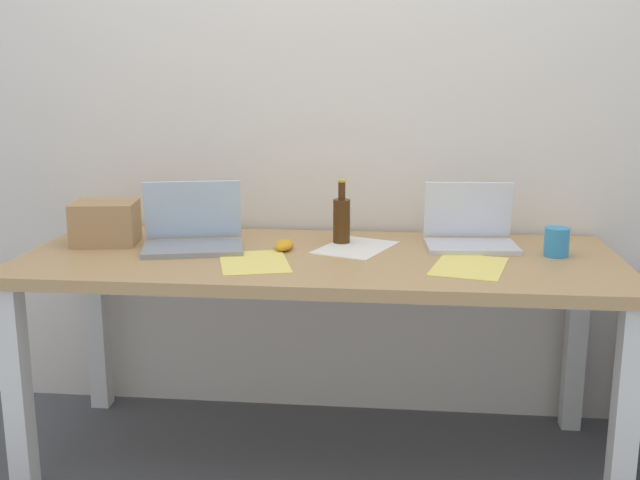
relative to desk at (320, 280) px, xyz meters
The scene contains 12 objects.
ground_plane 0.64m from the desk, ahead, with size 8.00×8.00×0.00m, color #515459.
back_wall 0.79m from the desk, 90.00° to the left, with size 5.20×0.08×2.60m, color silver.
desk is the anchor object (origin of this frame).
laptop_left 0.46m from the desk, behind, with size 0.38×0.30×0.22m.
laptop_right 0.55m from the desk, 18.48° to the left, with size 0.32×0.24×0.22m.
beer_bottle 0.25m from the desk, 72.03° to the left, with size 0.06×0.06×0.23m.
computer_mouse 0.17m from the desk, 157.81° to the left, with size 0.06×0.10×0.03m, color gold.
cardboard_box 0.78m from the desk, behind, with size 0.22×0.17×0.15m, color tan.
coffee_mug 0.79m from the desk, ahead, with size 0.08×0.08×0.10m, color #338CC6.
paper_yellow_folder 0.25m from the desk, 147.78° to the right, with size 0.21×0.30×0.00m, color #F4E06B.
paper_sheet_front_right 0.50m from the desk, 12.65° to the right, with size 0.21×0.30×0.00m, color #F4E06B.
paper_sheet_near_back 0.18m from the desk, 44.46° to the left, with size 0.21×0.30×0.00m, color white.
Camera 1 is at (0.26, -2.43, 1.34)m, focal length 42.87 mm.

